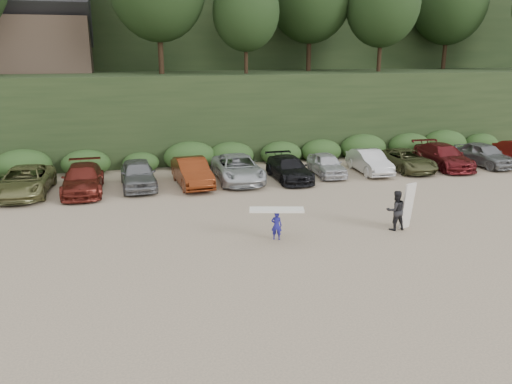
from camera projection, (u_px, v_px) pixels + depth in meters
name	position (u px, v px, depth m)	size (l,w,h in m)	color
ground	(285.00, 240.00, 20.61)	(120.00, 120.00, 0.00)	tan
hillside_backdrop	(173.00, 14.00, 50.87)	(90.00, 41.50, 28.00)	black
parked_cars	(252.00, 168.00, 30.04)	(39.86, 5.79, 1.60)	#A2A2A7
child_surfer	(277.00, 219.00, 20.49)	(2.31, 1.19, 1.34)	navy
adult_surfer	(397.00, 210.00, 21.64)	(1.33, 0.70, 2.09)	black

